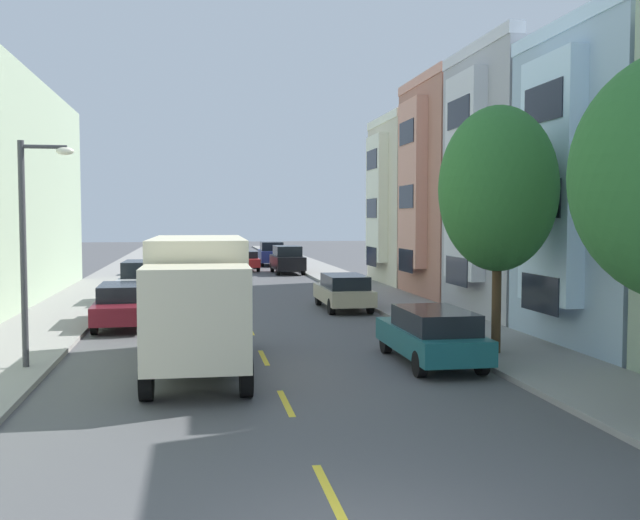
% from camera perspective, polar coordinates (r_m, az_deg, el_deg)
% --- Properties ---
extents(ground_plane, '(160.00, 160.00, 0.00)m').
position_cam_1_polar(ground_plane, '(38.19, -6.96, -2.53)').
color(ground_plane, '#4C4C4F').
extents(sidewalk_left, '(3.20, 120.00, 0.14)m').
position_cam_1_polar(sidewalk_left, '(36.53, -18.01, -2.83)').
color(sidewalk_left, gray).
rests_on(sidewalk_left, ground_plane).
extents(sidewalk_right, '(3.20, 120.00, 0.14)m').
position_cam_1_polar(sidewalk_right, '(37.24, 4.18, -2.55)').
color(sidewalk_right, gray).
rests_on(sidewalk_right, ground_plane).
extents(lane_centerline_dashes, '(0.14, 47.20, 0.01)m').
position_cam_1_polar(lane_centerline_dashes, '(32.73, -6.49, -3.50)').
color(lane_centerline_dashes, yellow).
rests_on(lane_centerline_dashes, ground_plane).
extents(townhouse_third_dove_grey, '(14.06, 6.69, 10.58)m').
position_cam_1_polar(townhouse_third_dove_grey, '(31.75, 23.06, 5.23)').
color(townhouse_third_dove_grey, '#A8A8AD').
rests_on(townhouse_third_dove_grey, ground_plane).
extents(townhouse_fourth_terracotta, '(14.55, 6.69, 10.64)m').
position_cam_1_polar(townhouse_fourth_terracotta, '(37.85, 17.69, 5.04)').
color(townhouse_fourth_terracotta, '#B27560').
rests_on(townhouse_fourth_terracotta, ground_plane).
extents(townhouse_fifth_cream, '(14.15, 6.69, 9.68)m').
position_cam_1_polar(townhouse_fifth_cream, '(43.99, 13.29, 4.23)').
color(townhouse_fifth_cream, beige).
rests_on(townhouse_fifth_cream, ground_plane).
extents(street_tree_second, '(3.27, 3.27, 6.85)m').
position_cam_1_polar(street_tree_second, '(20.63, 13.84, 5.44)').
color(street_tree_second, '#47331E').
rests_on(street_tree_second, sidewalk_right).
extents(street_lamp, '(1.35, 0.28, 5.68)m').
position_cam_1_polar(street_lamp, '(19.52, -21.85, 1.92)').
color(street_lamp, '#38383D').
rests_on(street_lamp, sidewalk_left).
extents(delivery_box_truck, '(2.51, 7.76, 3.37)m').
position_cam_1_polar(delivery_box_truck, '(18.92, -9.59, -2.74)').
color(delivery_box_truck, beige).
rests_on(delivery_box_truck, ground_plane).
extents(parked_suv_navy, '(2.07, 4.85, 1.93)m').
position_cam_1_polar(parked_suv_navy, '(59.03, -3.84, 0.53)').
color(parked_suv_navy, navy).
rests_on(parked_suv_navy, ground_plane).
extents(parked_wagon_champagne, '(1.84, 4.71, 1.50)m').
position_cam_1_polar(parked_wagon_champagne, '(30.70, 1.87, -2.44)').
color(parked_wagon_champagne, tan).
rests_on(parked_wagon_champagne, ground_plane).
extents(parked_wagon_teal, '(1.83, 4.70, 1.50)m').
position_cam_1_polar(parked_wagon_teal, '(19.58, 8.79, -5.80)').
color(parked_wagon_teal, '#195B60').
rests_on(parked_wagon_teal, ground_plane).
extents(parked_pickup_sky, '(2.01, 5.30, 1.73)m').
position_cam_1_polar(parked_pickup_sky, '(50.60, -12.58, -0.20)').
color(parked_pickup_sky, '#7A9EC6').
rests_on(parked_pickup_sky, ground_plane).
extents(parked_suv_silver, '(2.04, 4.84, 1.93)m').
position_cam_1_polar(parked_suv_silver, '(33.99, -13.72, -1.66)').
color(parked_suv_silver, '#B2B5BA').
rests_on(parked_suv_silver, ground_plane).
extents(parked_wagon_burgundy, '(1.96, 4.75, 1.50)m').
position_cam_1_polar(parked_wagon_burgundy, '(26.94, -15.30, -3.37)').
color(parked_wagon_burgundy, maroon).
rests_on(parked_wagon_burgundy, ground_plane).
extents(parked_suv_black, '(2.01, 4.82, 1.93)m').
position_cam_1_polar(parked_suv_black, '(50.52, -2.59, 0.05)').
color(parked_suv_black, black).
rests_on(parked_suv_black, ground_plane).
extents(moving_red_sedan, '(1.80, 4.50, 1.43)m').
position_cam_1_polar(moving_red_sedan, '(53.69, -5.86, -0.02)').
color(moving_red_sedan, '#AD1E1E').
rests_on(moving_red_sedan, ground_plane).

